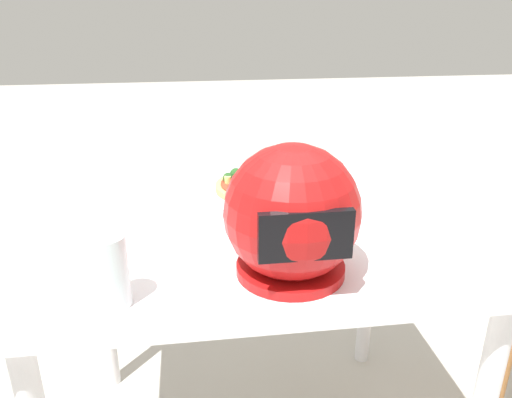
{
  "coord_description": "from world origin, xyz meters",
  "views": [
    {
      "loc": [
        0.14,
        1.11,
        1.29
      ],
      "look_at": [
        -0.02,
        -0.09,
        0.79
      ],
      "focal_mm": 35.06,
      "sensor_mm": 36.0,
      "label": 1
    }
  ],
  "objects_px": {
    "motorcycle_helmet": "(292,215)",
    "drinking_glass": "(109,271)",
    "pizza": "(257,185)",
    "dining_table": "(253,256)"
  },
  "relations": [
    {
      "from": "pizza",
      "to": "motorcycle_helmet",
      "type": "bearing_deg",
      "value": 90.98
    },
    {
      "from": "pizza",
      "to": "dining_table",
      "type": "bearing_deg",
      "value": 78.93
    },
    {
      "from": "motorcycle_helmet",
      "to": "pizza",
      "type": "bearing_deg",
      "value": -89.02
    },
    {
      "from": "dining_table",
      "to": "pizza",
      "type": "height_order",
      "value": "pizza"
    },
    {
      "from": "drinking_glass",
      "to": "pizza",
      "type": "bearing_deg",
      "value": -123.59
    },
    {
      "from": "dining_table",
      "to": "drinking_glass",
      "type": "xyz_separation_m",
      "value": [
        0.3,
        0.32,
        0.17
      ]
    },
    {
      "from": "pizza",
      "to": "drinking_glass",
      "type": "height_order",
      "value": "drinking_glass"
    },
    {
      "from": "motorcycle_helmet",
      "to": "drinking_glass",
      "type": "distance_m",
      "value": 0.35
    },
    {
      "from": "dining_table",
      "to": "motorcycle_helmet",
      "type": "relative_size",
      "value": 3.93
    },
    {
      "from": "drinking_glass",
      "to": "motorcycle_helmet",
      "type": "bearing_deg",
      "value": -169.25
    }
  ]
}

